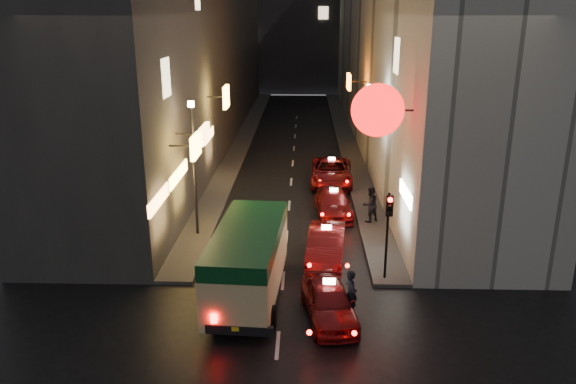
# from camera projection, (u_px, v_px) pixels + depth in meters

# --- Properties ---
(building_left) EXTENTS (7.39, 52.01, 18.00)m
(building_left) POSITION_uv_depth(u_px,v_px,m) (193.00, 27.00, 43.85)
(building_left) COLOR #3B3835
(building_left) RESTS_ON ground
(building_right) EXTENTS (8.41, 52.00, 18.00)m
(building_right) POSITION_uv_depth(u_px,v_px,m) (398.00, 27.00, 43.40)
(building_right) COLOR #BBB7AB
(building_right) RESTS_ON ground
(building_far) EXTENTS (30.00, 10.00, 22.00)m
(building_far) POSITION_uv_depth(u_px,v_px,m) (299.00, 5.00, 73.47)
(building_far) COLOR #303135
(building_far) RESTS_ON ground
(sidewalk_left) EXTENTS (1.50, 52.00, 0.15)m
(sidewalk_left) POSITION_uv_depth(u_px,v_px,m) (243.00, 139.00, 46.48)
(sidewalk_left) COLOR #423F3D
(sidewalk_left) RESTS_ON ground
(sidewalk_right) EXTENTS (1.50, 52.00, 0.15)m
(sidewalk_right) POSITION_uv_depth(u_px,v_px,m) (346.00, 140.00, 46.24)
(sidewalk_right) COLOR #423F3D
(sidewalk_right) RESTS_ON ground
(minibus) EXTENTS (2.64, 6.50, 2.74)m
(minibus) POSITION_uv_depth(u_px,v_px,m) (248.00, 255.00, 20.28)
(minibus) COLOR #DAC788
(minibus) RESTS_ON ground
(taxi_near) EXTENTS (2.73, 5.11, 1.71)m
(taxi_near) POSITION_uv_depth(u_px,v_px,m) (329.00, 298.00, 19.17)
(taxi_near) COLOR maroon
(taxi_near) RESTS_ON ground
(taxi_second) EXTENTS (2.60, 5.35, 1.82)m
(taxi_second) POSITION_uv_depth(u_px,v_px,m) (326.00, 242.00, 23.72)
(taxi_second) COLOR maroon
(taxi_second) RESTS_ON ground
(taxi_third) EXTENTS (2.18, 4.70, 1.63)m
(taxi_third) POSITION_uv_depth(u_px,v_px,m) (334.00, 201.00, 29.14)
(taxi_third) COLOR maroon
(taxi_third) RESTS_ON ground
(taxi_far) EXTENTS (2.46, 5.59, 1.92)m
(taxi_far) POSITION_uv_depth(u_px,v_px,m) (332.00, 170.00, 34.33)
(taxi_far) COLOR maroon
(taxi_far) RESTS_ON ground
(pedestrian_crossing) EXTENTS (0.65, 0.78, 2.03)m
(pedestrian_crossing) POSITION_uv_depth(u_px,v_px,m) (351.00, 291.00, 19.15)
(pedestrian_crossing) COLOR black
(pedestrian_crossing) RESTS_ON ground
(pedestrian_sidewalk) EXTENTS (0.90, 0.80, 2.02)m
(pedestrian_sidewalk) POSITION_uv_depth(u_px,v_px,m) (370.00, 202.00, 27.65)
(pedestrian_sidewalk) COLOR black
(pedestrian_sidewalk) RESTS_ON sidewalk_right
(traffic_light) EXTENTS (0.26, 0.43, 3.50)m
(traffic_light) POSITION_uv_depth(u_px,v_px,m) (389.00, 218.00, 21.16)
(traffic_light) COLOR black
(traffic_light) RESTS_ON sidewalk_right
(lamp_post) EXTENTS (0.28, 0.28, 6.22)m
(lamp_post) POSITION_uv_depth(u_px,v_px,m) (194.00, 160.00, 25.38)
(lamp_post) COLOR black
(lamp_post) RESTS_ON sidewalk_left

